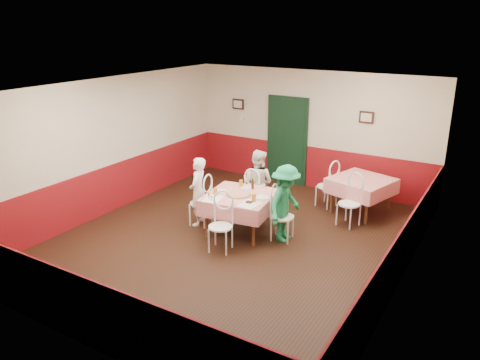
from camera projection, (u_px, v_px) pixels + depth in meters
The scene contains 39 objects.
floor at pixel (234, 240), 8.70m from camera, with size 7.00×7.00×0.00m, color black.
ceiling at pixel (233, 88), 7.79m from camera, with size 7.00×7.00×0.00m, color white.
back_wall at pixel (311, 130), 11.08m from camera, with size 6.00×0.10×2.80m, color beige.
front_wall at pixel (75, 245), 5.41m from camera, with size 6.00×0.10×2.80m, color beige.
left_wall at pixel (111, 146), 9.71m from camera, with size 0.10×7.00×2.80m, color beige.
right_wall at pixel (409, 200), 6.78m from camera, with size 0.10×7.00×2.80m, color beige.
wainscot_back at pixel (309, 166), 11.36m from camera, with size 6.00×0.03×1.00m, color maroon.
wainscot_front at pixel (84, 311), 5.71m from camera, with size 6.00×0.03×1.00m, color maroon.
wainscot_left at pixel (115, 187), 9.99m from camera, with size 0.03×7.00×1.00m, color maroon.
wainscot_right at pixel (401, 255), 7.08m from camera, with size 0.03×7.00×1.00m, color maroon.
door at pixel (287, 142), 11.45m from camera, with size 0.96×0.06×2.10m, color black.
picture_left at pixel (238, 104), 11.87m from camera, with size 0.32×0.03×0.26m, color black.
picture_right at pixel (366, 117), 10.26m from camera, with size 0.32×0.03×0.26m, color black.
thermostat at pixel (241, 118), 11.93m from camera, with size 0.10×0.03×0.10m, color white.
main_table at pixel (240, 213), 8.92m from camera, with size 1.22×1.22×0.77m, color red.
second_table at pixel (360, 196), 9.80m from camera, with size 1.12×1.12×0.77m, color red.
chair_left at pixel (201, 203), 9.22m from camera, with size 0.42×0.42×0.90m, color white, non-canonical shape.
chair_right at pixel (282, 217), 8.57m from camera, with size 0.42×0.42×0.90m, color white, non-canonical shape.
chair_far at pixel (257, 195), 9.63m from camera, with size 0.42×0.42×0.90m, color white, non-canonical shape.
chair_near at pixel (220, 227), 8.16m from camera, with size 0.42×0.42×0.90m, color white, non-canonical shape.
chair_second_a at pixel (327, 186), 10.14m from camera, with size 0.42×0.42×0.90m, color white, non-canonical shape.
chair_second_b at pixel (349, 204), 9.17m from camera, with size 0.42×0.42×0.90m, color white, non-canonical shape.
pizza at pixel (239, 194), 8.77m from camera, with size 0.45×0.45×0.03m, color #B74723.
plate_left at pixel (220, 191), 8.95m from camera, with size 0.25×0.25×0.01m, color white.
plate_right at pixel (262, 197), 8.63m from camera, with size 0.25×0.25×0.01m, color white.
plate_far at pixel (247, 187), 9.15m from camera, with size 0.25×0.25×0.01m, color white.
glass_a at pixel (215, 192), 8.73m from camera, with size 0.07×0.07×0.14m, color #BF7219.
glass_b at pixel (254, 198), 8.43m from camera, with size 0.08×0.08×0.14m, color #BF7219.
glass_c at pixel (241, 183), 9.18m from camera, with size 0.07×0.07×0.14m, color #BF7219.
beer_bottle at pixel (253, 184), 9.05m from camera, with size 0.05×0.05×0.20m, color #381C0A.
shaker_a at pixel (209, 197), 8.55m from camera, with size 0.04×0.04×0.09m, color silver.
shaker_b at pixel (212, 198), 8.49m from camera, with size 0.04×0.04×0.09m, color silver.
shaker_c at pixel (209, 195), 8.66m from camera, with size 0.04×0.04×0.09m, color #B23319.
menu_left at pixel (212, 199), 8.58m from camera, with size 0.30×0.40×0.00m, color white.
menu_right at pixel (250, 204), 8.33m from camera, with size 0.30×0.40×0.00m, color white.
wallet at pixel (249, 202), 8.40m from camera, with size 0.11×0.09×0.02m, color black.
diner_left at pixel (198, 192), 9.16m from camera, with size 0.50×0.33×1.37m, color gray.
diner_far at pixel (258, 183), 9.59m from camera, with size 0.68×0.53×1.41m, color gray.
diner_right at pixel (285, 204), 8.46m from camera, with size 0.93×0.54×1.45m, color gray.
Camera 1 is at (4.15, -6.68, 3.87)m, focal length 35.00 mm.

